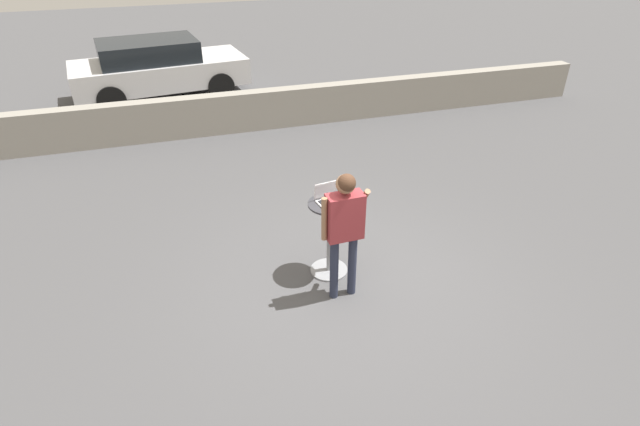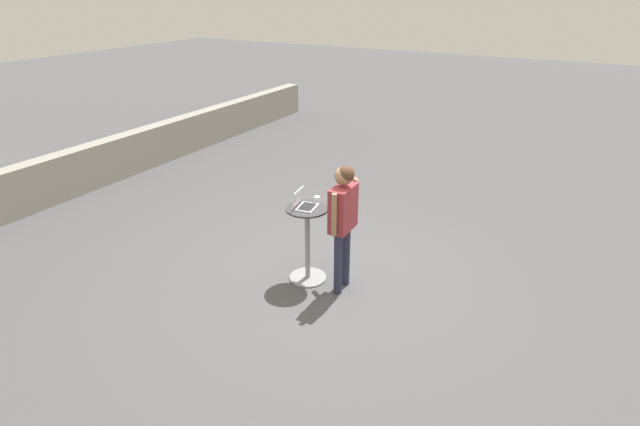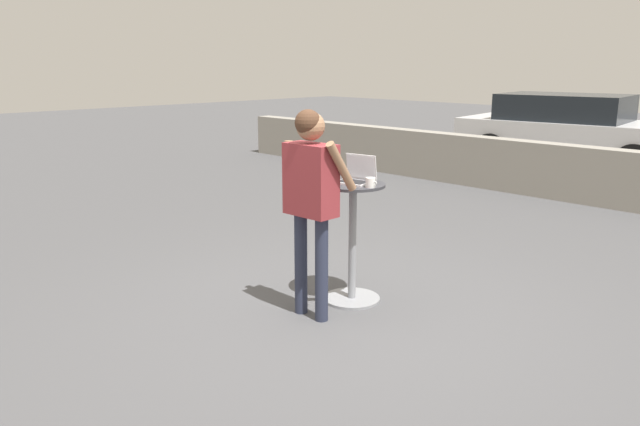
{
  "view_description": "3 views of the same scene",
  "coord_description": "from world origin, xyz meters",
  "px_view_note": "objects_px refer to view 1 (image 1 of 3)",
  "views": [
    {
      "loc": [
        -1.96,
        -4.88,
        4.29
      ],
      "look_at": [
        -0.4,
        0.12,
        1.12
      ],
      "focal_mm": 28.0,
      "sensor_mm": 36.0,
      "label": 1
    },
    {
      "loc": [
        -5.32,
        -2.73,
        3.78
      ],
      "look_at": [
        -0.21,
        0.16,
        1.07
      ],
      "focal_mm": 28.0,
      "sensor_mm": 36.0,
      "label": 2
    },
    {
      "loc": [
        3.46,
        -3.59,
        2.13
      ],
      "look_at": [
        -0.28,
        0.05,
        0.86
      ],
      "focal_mm": 35.0,
      "sensor_mm": 36.0,
      "label": 3
    }
  ],
  "objects_px": {
    "laptop": "(328,198)",
    "coffee_mug": "(347,199)",
    "parked_car_near_street": "(157,67)",
    "cafe_table": "(329,236)",
    "standing_person": "(345,220)"
  },
  "relations": [
    {
      "from": "coffee_mug",
      "to": "standing_person",
      "type": "height_order",
      "value": "standing_person"
    },
    {
      "from": "standing_person",
      "to": "parked_car_near_street",
      "type": "height_order",
      "value": "standing_person"
    },
    {
      "from": "parked_car_near_street",
      "to": "laptop",
      "type": "bearing_deg",
      "value": -77.42
    },
    {
      "from": "laptop",
      "to": "coffee_mug",
      "type": "distance_m",
      "value": 0.24
    },
    {
      "from": "laptop",
      "to": "coffee_mug",
      "type": "xyz_separation_m",
      "value": [
        0.23,
        -0.07,
        -0.01
      ]
    },
    {
      "from": "laptop",
      "to": "parked_car_near_street",
      "type": "height_order",
      "value": "parked_car_near_street"
    },
    {
      "from": "coffee_mug",
      "to": "standing_person",
      "type": "distance_m",
      "value": 0.54
    },
    {
      "from": "laptop",
      "to": "parked_car_near_street",
      "type": "distance_m",
      "value": 8.81
    },
    {
      "from": "coffee_mug",
      "to": "parked_car_near_street",
      "type": "xyz_separation_m",
      "value": [
        -2.15,
        8.66,
        -0.35
      ]
    },
    {
      "from": "laptop",
      "to": "standing_person",
      "type": "distance_m",
      "value": 0.57
    },
    {
      "from": "standing_person",
      "to": "parked_car_near_street",
      "type": "bearing_deg",
      "value": 101.94
    },
    {
      "from": "laptop",
      "to": "standing_person",
      "type": "xyz_separation_m",
      "value": [
        0.02,
        -0.57,
        -0.0
      ]
    },
    {
      "from": "standing_person",
      "to": "parked_car_near_street",
      "type": "distance_m",
      "value": 9.37
    },
    {
      "from": "cafe_table",
      "to": "coffee_mug",
      "type": "bearing_deg",
      "value": -6.35
    },
    {
      "from": "laptop",
      "to": "coffee_mug",
      "type": "bearing_deg",
      "value": -17.08
    }
  ]
}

